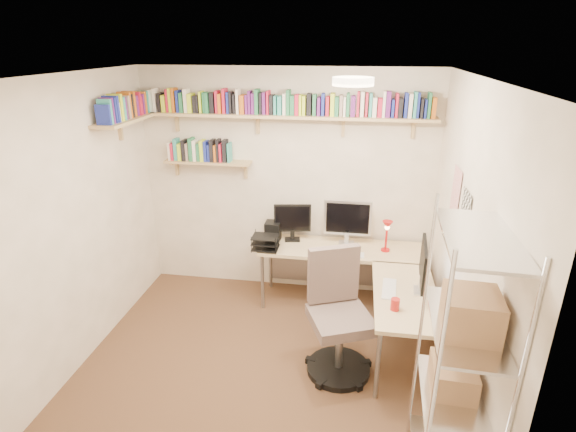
# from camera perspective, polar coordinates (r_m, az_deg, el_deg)

# --- Properties ---
(ground) EXTENTS (3.20, 3.20, 0.00)m
(ground) POSITION_cam_1_polar(r_m,az_deg,el_deg) (4.27, -3.60, -18.52)
(ground) COLOR #4C3620
(ground) RESTS_ON ground
(room_shell) EXTENTS (3.24, 3.04, 2.52)m
(room_shell) POSITION_cam_1_polar(r_m,az_deg,el_deg) (3.49, -4.10, 1.45)
(room_shell) COLOR beige
(room_shell) RESTS_ON ground
(wall_shelves) EXTENTS (3.12, 1.09, 0.80)m
(wall_shelves) POSITION_cam_1_polar(r_m,az_deg,el_deg) (4.69, -5.85, 12.57)
(wall_shelves) COLOR tan
(wall_shelves) RESTS_ON ground
(corner_desk) EXTENTS (1.80, 1.72, 1.17)m
(corner_desk) POSITION_cam_1_polar(r_m,az_deg,el_deg) (4.63, 7.22, -5.31)
(corner_desk) COLOR #DAB98D
(corner_desk) RESTS_ON ground
(office_chair) EXTENTS (0.64, 0.65, 1.11)m
(office_chair) POSITION_cam_1_polar(r_m,az_deg,el_deg) (4.00, 6.34, -13.27)
(office_chair) COLOR black
(office_chair) RESTS_ON ground
(wire_rack) EXTENTS (0.44, 0.83, 1.87)m
(wire_rack) POSITION_cam_1_polar(r_m,az_deg,el_deg) (2.89, 21.14, -15.83)
(wire_rack) COLOR silver
(wire_rack) RESTS_ON ground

